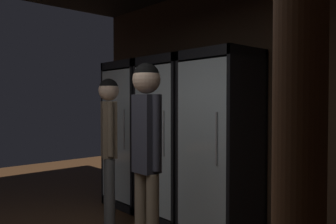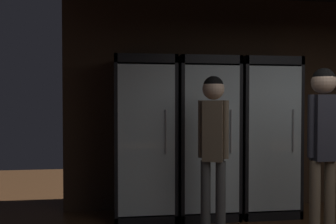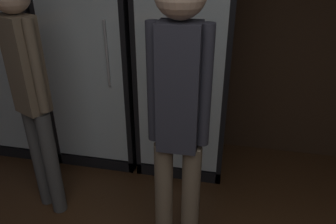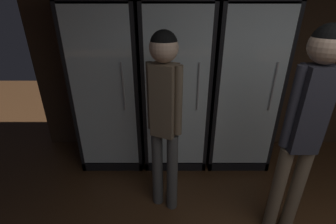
{
  "view_description": "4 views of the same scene",
  "coord_description": "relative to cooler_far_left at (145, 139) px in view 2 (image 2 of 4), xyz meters",
  "views": [
    {
      "loc": [
        1.88,
        -0.16,
        1.42
      ],
      "look_at": [
        -1.31,
        2.7,
        1.29
      ],
      "focal_mm": 37.14,
      "sensor_mm": 36.0,
      "label": 1
    },
    {
      "loc": [
        -2.21,
        -1.56,
        1.4
      ],
      "look_at": [
        -1.73,
        2.36,
        1.3
      ],
      "focal_mm": 37.32,
      "sensor_mm": 36.0,
      "label": 2
    },
    {
      "loc": [
        -0.09,
        0.2,
        1.74
      ],
      "look_at": [
        -0.52,
        2.25,
        0.69
      ],
      "focal_mm": 33.92,
      "sensor_mm": 36.0,
      "label": 3
    },
    {
      "loc": [
        -1.3,
        0.13,
        1.83
      ],
      "look_at": [
        -1.31,
        2.5,
        0.72
      ],
      "focal_mm": 24.66,
      "sensor_mm": 36.0,
      "label": 4
    }
  ],
  "objects": [
    {
      "name": "wall_back",
      "position": [
        1.97,
        0.32,
        0.45
      ],
      "size": [
        6.0,
        0.06,
        2.8
      ],
      "primitive_type": "cube",
      "color": "#382619",
      "rests_on": "ground"
    },
    {
      "name": "cooler_far_left",
      "position": [
        0.0,
        0.0,
        0.0
      ],
      "size": [
        0.72,
        0.65,
        1.95
      ],
      "color": "black",
      "rests_on": "ground"
    },
    {
      "name": "cooler_left",
      "position": [
        0.76,
        0.0,
        -0.0
      ],
      "size": [
        0.72,
        0.65,
        1.95
      ],
      "color": "black",
      "rests_on": "ground"
    },
    {
      "name": "cooler_center",
      "position": [
        1.52,
        0.0,
        0.0
      ],
      "size": [
        0.72,
        0.65,
        1.95
      ],
      "color": "black",
      "rests_on": "ground"
    },
    {
      "name": "shopper_near",
      "position": [
        0.64,
        -0.86,
        0.1
      ],
      "size": [
        0.29,
        0.22,
        1.67
      ],
      "color": "#4C4C4C",
      "rests_on": "ground"
    },
    {
      "name": "shopper_far",
      "position": [
        1.65,
        -1.13,
        0.15
      ],
      "size": [
        0.31,
        0.23,
        1.73
      ],
      "color": "#72604C",
      "rests_on": "ground"
    }
  ]
}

